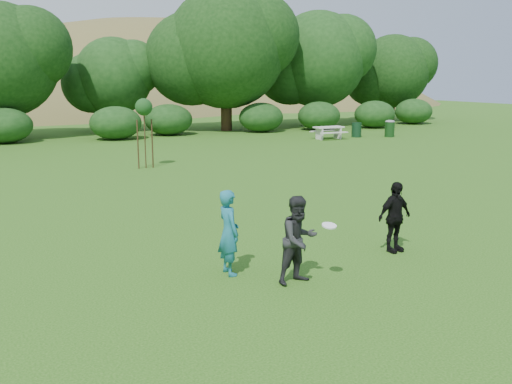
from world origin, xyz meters
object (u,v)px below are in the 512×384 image
player_teal (229,232)px  trash_can_lidded (390,128)px  player_black (395,217)px  sapling (144,109)px  picnic_table (329,131)px  player_grey (299,240)px  trash_can_near (356,130)px

player_teal → trash_can_lidded: bearing=-46.1°
player_black → sapling: size_ratio=0.54×
picnic_table → player_grey: bearing=-124.6°
sapling → picnic_table: sapling is taller
sapling → trash_can_lidded: (16.99, 5.38, -1.88)m
sapling → picnic_table: size_ratio=1.58×
player_teal → trash_can_near: bearing=-41.8°
trash_can_near → picnic_table: size_ratio=0.50×
player_teal → picnic_table: size_ratio=0.91×
trash_can_near → sapling: bearing=-157.7°
player_grey → picnic_table: (13.92, 20.19, -0.29)m
trash_can_near → sapling: size_ratio=0.32×
player_teal → picnic_table: (14.88, 19.21, -0.30)m
player_grey → picnic_table: 24.53m
trash_can_near → player_teal: bearing=-131.3°
player_teal → player_black: size_ratio=1.07×
player_teal → picnic_table: bearing=-38.3°
player_grey → player_black: (2.80, 0.73, -0.05)m
trash_can_near → picnic_table: (-2.22, -0.25, 0.07)m
sapling → picnic_table: (12.83, 5.93, -1.90)m
player_grey → sapling: bearing=76.4°
player_grey → picnic_table: size_ratio=0.90×
player_black → player_grey: bearing=-172.3°
player_teal → trash_can_lidded: size_ratio=1.57×
player_grey → sapling: sapling is taller
picnic_table → player_teal: bearing=-127.8°
trash_can_near → sapling: (-15.05, -6.18, 1.97)m
trash_can_lidded → sapling: bearing=-162.4°
player_grey → trash_can_lidded: (18.07, 19.65, -0.27)m
player_teal → player_grey: (0.96, -0.99, -0.01)m
player_teal → sapling: size_ratio=0.58×
player_teal → sapling: sapling is taller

